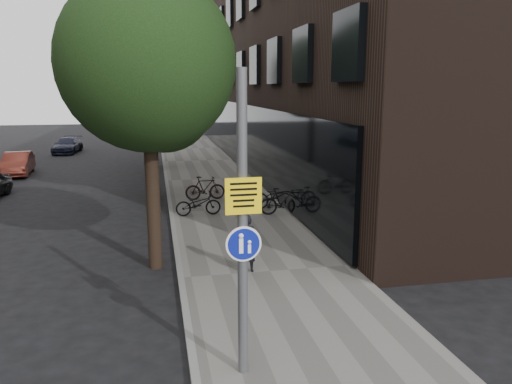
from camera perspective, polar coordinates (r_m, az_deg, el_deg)
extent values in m
plane|color=black|center=(9.94, 4.63, -16.48)|extent=(120.00, 120.00, 0.00)
cube|color=slate|center=(19.17, -2.91, -2.18)|extent=(4.50, 60.00, 0.12)
cube|color=slate|center=(18.97, -9.65, -2.47)|extent=(0.15, 60.00, 0.13)
cube|color=black|center=(32.60, 8.84, 19.32)|extent=(12.00, 40.00, 18.00)
cylinder|color=black|center=(13.26, -11.63, -1.95)|extent=(0.36, 0.36, 3.20)
sphere|color=black|center=(12.90, -12.34, 14.22)|extent=(4.40, 4.40, 4.40)
sphere|color=black|center=(13.70, -10.42, 9.96)|extent=(2.64, 2.64, 2.64)
cylinder|color=black|center=(21.62, -11.66, 3.36)|extent=(0.36, 0.36, 3.20)
sphere|color=black|center=(21.40, -12.09, 13.21)|extent=(5.00, 5.00, 5.00)
sphere|color=black|center=(22.19, -10.91, 10.61)|extent=(3.00, 3.00, 3.00)
cylinder|color=black|center=(30.55, -11.68, 5.80)|extent=(0.36, 0.36, 3.20)
sphere|color=black|center=(30.39, -11.98, 12.75)|extent=(5.00, 5.00, 5.00)
sphere|color=black|center=(31.19, -11.14, 10.92)|extent=(3.00, 3.00, 3.00)
cylinder|color=#595B5E|center=(7.77, -1.56, -4.23)|extent=(0.16, 0.16, 4.88)
cube|color=#E1BD0B|center=(7.63, -1.58, -0.31)|extent=(0.56, 0.04, 0.56)
cylinder|color=navy|center=(7.83, -1.55, -5.76)|extent=(0.50, 0.02, 0.50)
cylinder|color=white|center=(7.83, -1.55, -5.76)|extent=(0.56, 0.02, 0.56)
imported|color=black|center=(12.63, -1.15, -5.83)|extent=(0.60, 0.44, 1.50)
imported|color=black|center=(19.17, 2.35, -0.47)|extent=(1.95, 0.89, 0.99)
imported|color=black|center=(18.29, 3.03, -1.05)|extent=(1.71, 0.61, 1.01)
imported|color=black|center=(18.29, -6.62, -1.34)|extent=(1.68, 0.67, 0.87)
imported|color=black|center=(20.80, -5.84, 0.46)|extent=(1.66, 0.52, 0.99)
imported|color=maroon|center=(30.17, -25.60, 2.93)|extent=(1.62, 3.87, 1.24)
imported|color=#1A1D30|center=(39.06, -20.75, 5.02)|extent=(1.93, 4.00, 1.12)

